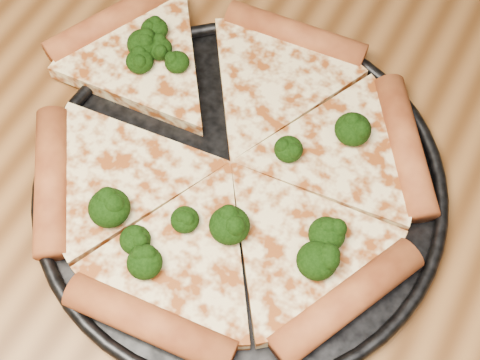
% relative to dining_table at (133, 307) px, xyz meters
% --- Properties ---
extents(dining_table, '(1.20, 0.90, 0.75)m').
position_rel_dining_table_xyz_m(dining_table, '(0.00, 0.00, 0.00)').
color(dining_table, brown).
rests_on(dining_table, ground).
extents(pizza_pan, '(0.36, 0.36, 0.02)m').
position_rel_dining_table_xyz_m(pizza_pan, '(0.05, 0.12, 0.10)').
color(pizza_pan, black).
rests_on(pizza_pan, dining_table).
extents(pizza, '(0.40, 0.35, 0.03)m').
position_rel_dining_table_xyz_m(pizza, '(0.03, 0.13, 0.11)').
color(pizza, '#FFE09C').
rests_on(pizza, pizza_pan).
extents(broccoli_florets, '(0.27, 0.23, 0.03)m').
position_rel_dining_table_xyz_m(broccoli_florets, '(0.03, 0.11, 0.12)').
color(broccoli_florets, black).
rests_on(broccoli_florets, pizza).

